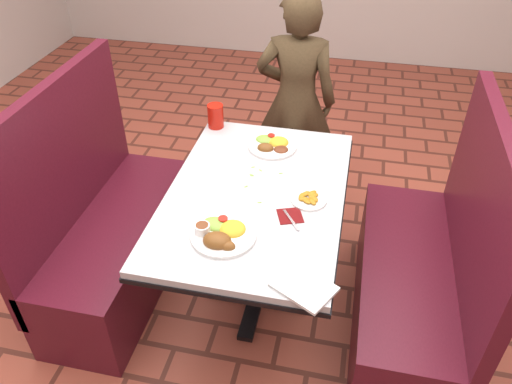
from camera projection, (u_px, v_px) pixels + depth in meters
dining_table at (256, 208)px, 2.35m from camera, size 0.81×1.21×0.75m
booth_bench_left at (111, 235)px, 2.68m from camera, size 0.47×1.20×1.17m
booth_bench_right at (417, 282)px, 2.41m from camera, size 0.47×1.20×1.17m
diner_person at (296, 101)px, 3.13m from camera, size 0.51×0.35×1.39m
near_dinner_plate at (222, 232)px, 2.03m from camera, size 0.27×0.27×0.08m
far_dinner_plate at (273, 143)px, 2.58m from camera, size 0.25×0.25×0.06m
plantain_plate at (309, 199)px, 2.23m from camera, size 0.16×0.16×0.02m
maroon_napkin at (290, 216)px, 2.15m from camera, size 0.13×0.13×0.00m
spoon_utensil at (291, 220)px, 2.12m from camera, size 0.09×0.12×0.00m
red_tumbler at (216, 116)px, 2.72m from camera, size 0.09×0.09×0.13m
paper_napkin at (304, 287)px, 1.82m from camera, size 0.26×0.24×0.01m
knife_utensil at (213, 241)px, 2.01m from camera, size 0.04×0.16×0.00m
fork_utensil at (210, 244)px, 2.00m from camera, size 0.04×0.14×0.00m
lettuce_shreds at (267, 185)px, 2.33m from camera, size 0.28×0.32×0.00m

